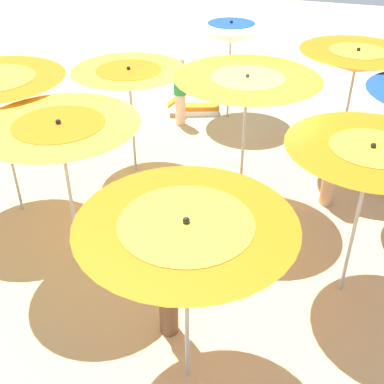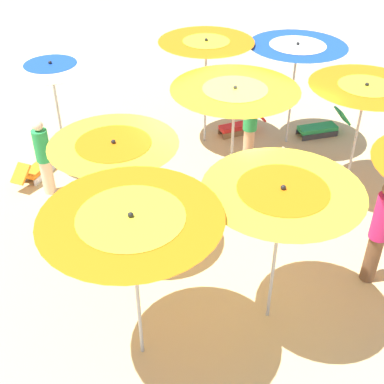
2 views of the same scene
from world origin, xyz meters
name	(u,v)px [view 1 (image 1 of 2)]	position (x,y,z in m)	size (l,w,h in m)	color
ground	(226,211)	(0.00, 0.00, -0.02)	(35.66, 35.66, 0.04)	#D1B57F
beach_umbrella_0	(186,235)	(-3.39, -0.46, 2.09)	(2.14, 2.14, 2.30)	#B2B2B7
beach_umbrella_1	(370,159)	(-1.35, -2.07, 2.13)	(2.07, 2.07, 2.35)	#B2B2B7
beach_umbrella_3	(60,136)	(-2.07, 1.71, 2.17)	(2.09, 2.09, 2.40)	#B2B2B7
beach_umbrella_4	(247,89)	(0.18, -0.19, 2.21)	(2.26, 2.26, 2.46)	#B2B2B7
beach_umbrella_5	(356,61)	(2.13, -1.71, 2.20)	(2.05, 2.05, 2.45)	#B2B2B7
beach_umbrella_7	(129,78)	(0.76, 2.09, 1.91)	(2.04, 2.04, 2.14)	#B2B2B7
beach_umbrella_8	(231,33)	(3.84, 1.04, 2.03)	(2.03, 2.03, 2.31)	#B2B2B7
lounger_1	(382,176)	(1.73, -2.55, 0.21)	(0.77, 1.17, 0.67)	olive
lounger_2	(197,107)	(3.76, 1.81, 0.19)	(0.73, 1.29, 0.54)	silver
beachgoer_0	(167,272)	(-2.84, -0.02, 1.01)	(0.30, 0.30, 1.90)	brown
beachgoer_1	(180,90)	(3.10, 1.99, 0.84)	(0.30, 0.30, 1.61)	beige
beachgoer_2	(333,159)	(0.81, -1.63, 0.90)	(0.30, 0.30, 1.72)	#D8A87F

